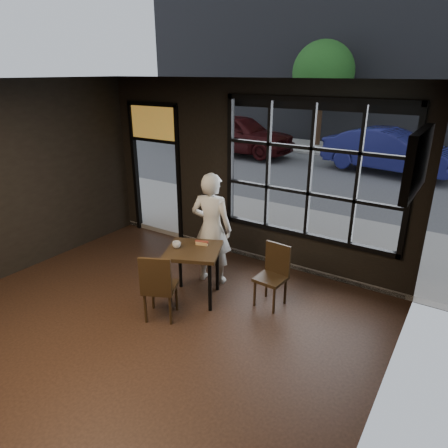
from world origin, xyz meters
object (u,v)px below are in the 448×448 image
Objects in this scene: cafe_table at (194,274)px; man at (212,229)px; chair_near at (160,285)px; navy_car at (389,150)px.

man is at bearing 75.51° from cafe_table.
navy_car is (0.80, 10.58, 0.30)m from chair_near.
cafe_table is 0.20× the size of navy_car.
navy_car reaches higher than cafe_table.
navy_car is (0.79, 9.31, -0.12)m from man.
navy_car is at bearing -120.10° from chair_near.
cafe_table is at bearing -124.75° from chair_near.
navy_car is at bearing 62.34° from cafe_table.
chair_near is (-0.10, -0.65, 0.09)m from cafe_table.
man is 9.34m from navy_car.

